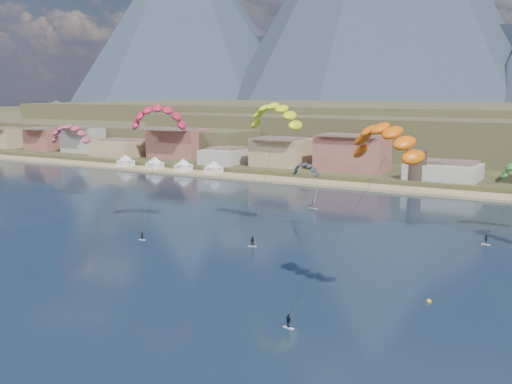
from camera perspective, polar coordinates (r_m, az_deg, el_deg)
ground at (r=78.52m, az=-11.89°, el=-10.58°), size 2400.00×2400.00×0.00m
beach at (r=170.25m, az=12.47°, el=0.31°), size 2200.00×12.00×0.90m
town at (r=199.01m, az=2.89°, el=4.06°), size 400.00×24.00×12.00m
watchtower at (r=175.68m, az=14.88°, el=2.51°), size 5.82×5.82×8.60m
beach_tents at (r=205.42m, az=-8.24°, el=2.94°), size 43.40×6.40×5.00m
kitesurfer_red at (r=117.77m, az=-9.14°, el=7.32°), size 11.62×14.06×25.41m
kitesurfer_yellow at (r=115.69m, az=1.82°, el=7.49°), size 11.96×17.22×26.81m
kitesurfer_orange at (r=73.31m, az=12.12°, el=5.14°), size 13.52×15.66×25.21m
distant_kite_pink at (r=154.39m, az=-17.07°, el=5.53°), size 11.16×7.22×20.45m
distant_kite_dark at (r=147.01m, az=4.68°, el=2.35°), size 7.67×5.86×11.96m
windsurfer at (r=139.82m, az=5.44°, el=-1.04°), size 2.36×2.61×4.05m
buoy at (r=81.84m, az=15.94°, el=-9.83°), size 0.64×0.64×0.64m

